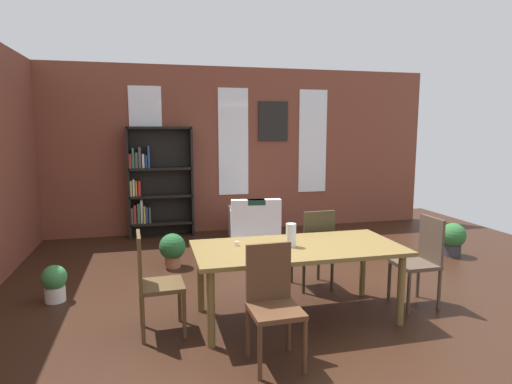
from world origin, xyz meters
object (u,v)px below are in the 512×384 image
dining_chair_near_left (273,300)px  potted_plant_by_shelf (453,238)px  vase_on_table (291,235)px  potted_plant_corner (172,248)px  dining_chair_far_right (315,246)px  bookshelf_tall (155,182)px  armchair_white (254,225)px  potted_plant_window (54,282)px  dining_table (298,253)px  dining_chair_head_left (153,280)px  dining_chair_head_right (421,258)px

dining_chair_near_left → potted_plant_by_shelf: size_ratio=1.92×
vase_on_table → potted_plant_corner: 2.26m
potted_plant_by_shelf → dining_chair_far_right: bearing=-163.1°
bookshelf_tall → potted_plant_corner: bookshelf_tall is taller
armchair_white → potted_plant_window: (-2.72, -1.99, -0.06)m
dining_chair_near_left → potted_plant_corner: (-0.66, 2.62, -0.25)m
dining_table → dining_chair_head_left: bearing=-179.8°
dining_chair_far_right → dining_table: bearing=-122.9°
dining_table → dining_chair_far_right: bearing=57.1°
dining_chair_head_right → potted_plant_by_shelf: 2.15m
vase_on_table → potted_plant_by_shelf: bearing=25.9°
bookshelf_tall → potted_plant_by_shelf: size_ratio=3.86×
dining_chair_far_right → bookshelf_tall: bookshelf_tall is taller
dining_chair_head_right → dining_chair_head_left: bearing=-179.9°
potted_plant_by_shelf → dining_chair_near_left: bearing=-147.4°
dining_chair_head_right → potted_plant_by_shelf: size_ratio=1.92×
bookshelf_tall → potted_plant_corner: (0.18, -1.83, -0.69)m
dining_chair_near_left → armchair_white: bearing=78.7°
potted_plant_by_shelf → potted_plant_window: 5.40m
dining_chair_far_right → potted_plant_window: bearing=173.9°
dining_chair_far_right → bookshelf_tall: bearing=120.1°
dining_chair_head_right → bookshelf_tall: bearing=125.7°
armchair_white → bookshelf_tall: bearing=155.4°
potted_plant_by_shelf → potted_plant_corner: (-4.07, 0.45, -0.01)m
dining_chair_far_right → potted_plant_window: size_ratio=2.34×
vase_on_table → potted_plant_by_shelf: (3.02, 1.47, -0.58)m
dining_chair_head_left → potted_plant_corner: bearing=82.1°
potted_plant_by_shelf → dining_chair_head_left: bearing=-161.3°
vase_on_table → potted_plant_corner: vase_on_table is taller
dining_chair_far_right → potted_plant_corner: 2.00m
dining_table → potted_plant_corner: dining_table is taller
dining_table → dining_chair_far_right: dining_chair_far_right is taller
potted_plant_window → potted_plant_by_shelf: bearing=4.7°
dining_chair_head_right → armchair_white: (-1.10, 3.01, -0.23)m
armchair_white → potted_plant_by_shelf: size_ratio=1.78×
vase_on_table → dining_chair_head_left: size_ratio=0.24×
dining_table → vase_on_table: (-0.07, -0.00, 0.19)m
dining_table → vase_on_table: bearing=-180.0°
dining_chair_far_right → dining_chair_head_left: size_ratio=1.00×
dining_chair_far_right → potted_plant_corner: dining_chair_far_right is taller
potted_plant_corner → bookshelf_tall: bearing=95.6°
bookshelf_tall → vase_on_table: bearing=-71.8°
dining_table → potted_plant_window: size_ratio=4.99×
vase_on_table → dining_chair_head_left: (-1.31, -0.00, -0.34)m
dining_chair_near_left → armchair_white: size_ratio=1.08×
dining_chair_near_left → dining_chair_head_right: 1.98m
dining_chair_far_right → dining_chair_head_left: same height
vase_on_table → dining_chair_head_left: vase_on_table is taller
dining_table → armchair_white: 3.05m
dining_chair_head_right → potted_plant_window: (-3.82, 1.02, -0.30)m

